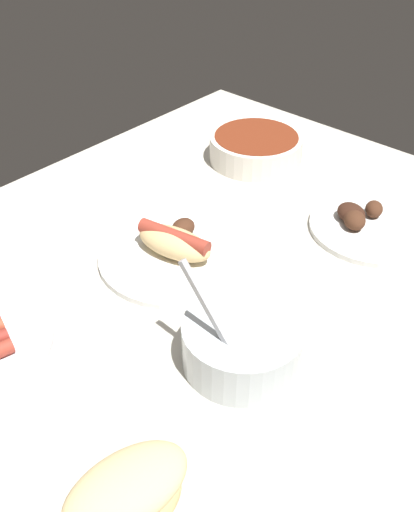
{
  "coord_description": "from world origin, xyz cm",
  "views": [
    {
      "loc": [
        51.79,
        50.09,
        59.15
      ],
      "look_at": [
        -2.34,
        1.75,
        3.0
      ],
      "focal_mm": 41.44,
      "sensor_mm": 36.0,
      "label": 1
    }
  ],
  "objects_px": {
    "plate_hotdog_assembled": "(175,249)",
    "bowl_coleslaw": "(242,342)",
    "bread_stack": "(124,499)",
    "bowl_chili": "(256,147)",
    "plate_grilled_meat": "(369,224)"
  },
  "relations": [
    {
      "from": "bread_stack",
      "to": "bowl_chili",
      "type": "relative_size",
      "value": 0.83
    },
    {
      "from": "plate_grilled_meat",
      "to": "bowl_chili",
      "type": "height_order",
      "value": "bowl_chili"
    },
    {
      "from": "plate_hotdog_assembled",
      "to": "plate_grilled_meat",
      "type": "bearing_deg",
      "value": 145.59
    },
    {
      "from": "plate_hotdog_assembled",
      "to": "bowl_coleslaw",
      "type": "bearing_deg",
      "value": 65.32
    },
    {
      "from": "bread_stack",
      "to": "plate_grilled_meat",
      "type": "distance_m",
      "value": 0.64
    },
    {
      "from": "plate_hotdog_assembled",
      "to": "bowl_coleslaw",
      "type": "relative_size",
      "value": 1.56
    },
    {
      "from": "plate_hotdog_assembled",
      "to": "bowl_coleslaw",
      "type": "xyz_separation_m",
      "value": [
        0.1,
        0.22,
        0.02
      ]
    },
    {
      "from": "plate_hotdog_assembled",
      "to": "bowl_chili",
      "type": "distance_m",
      "value": 0.36
    },
    {
      "from": "plate_grilled_meat",
      "to": "bowl_coleslaw",
      "type": "bearing_deg",
      "value": 4.25
    },
    {
      "from": "plate_hotdog_assembled",
      "to": "bowl_chili",
      "type": "xyz_separation_m",
      "value": [
        -0.35,
        -0.11,
        0.01
      ]
    },
    {
      "from": "bowl_coleslaw",
      "to": "plate_grilled_meat",
      "type": "bearing_deg",
      "value": -175.75
    },
    {
      "from": "bread_stack",
      "to": "bowl_coleslaw",
      "type": "relative_size",
      "value": 0.99
    },
    {
      "from": "plate_grilled_meat",
      "to": "bowl_chili",
      "type": "relative_size",
      "value": 1.15
    },
    {
      "from": "plate_hotdog_assembled",
      "to": "bowl_chili",
      "type": "relative_size",
      "value": 1.3
    },
    {
      "from": "bread_stack",
      "to": "bowl_coleslaw",
      "type": "distance_m",
      "value": 0.25
    }
  ]
}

